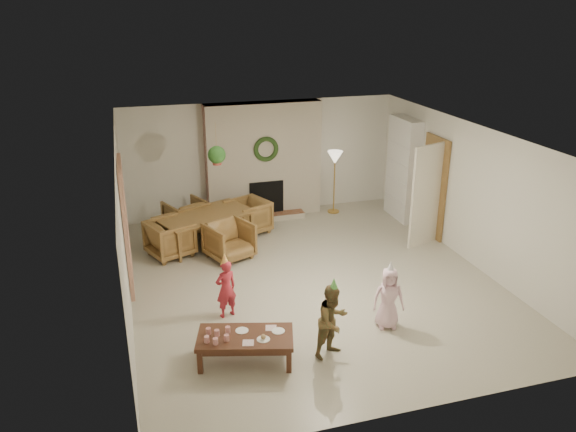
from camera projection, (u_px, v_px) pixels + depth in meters
name	position (u px, v px, depth m)	size (l,w,h in m)	color
floor	(311.00, 279.00, 9.71)	(7.00, 7.00, 0.00)	#B7B29E
ceiling	(314.00, 136.00, 8.81)	(7.00, 7.00, 0.00)	white
wall_back	(261.00, 158.00, 12.40)	(7.00, 7.00, 0.00)	silver
wall_front	(415.00, 319.00, 6.12)	(7.00, 7.00, 0.00)	silver
wall_left	(123.00, 231.00, 8.47)	(7.00, 7.00, 0.00)	silver
wall_right	(472.00, 195.00, 10.05)	(7.00, 7.00, 0.00)	silver
fireplace_mass	(264.00, 160.00, 12.22)	(2.50, 0.40, 2.50)	#59171B
fireplace_hearth	(268.00, 217.00, 12.33)	(1.60, 0.30, 0.12)	brown
fireplace_firebox	(266.00, 198.00, 12.34)	(0.75, 0.12, 0.75)	black
fireplace_wreath	(266.00, 149.00, 11.90)	(0.54, 0.54, 0.10)	#1C3714
floor_lamp_base	(333.00, 211.00, 12.79)	(0.26, 0.26, 0.03)	gold
floor_lamp_post	(334.00, 184.00, 12.56)	(0.03, 0.03, 1.27)	gold
floor_lamp_shade	(335.00, 158.00, 12.34)	(0.34, 0.34, 0.28)	beige
bookshelf_carcass	(403.00, 169.00, 12.12)	(0.30, 1.00, 2.20)	white
bookshelf_shelf_a	(400.00, 198.00, 12.35)	(0.30, 0.92, 0.03)	white
bookshelf_shelf_b	(401.00, 180.00, 12.21)	(0.30, 0.92, 0.03)	white
bookshelf_shelf_c	(403.00, 162.00, 12.06)	(0.30, 0.92, 0.03)	white
bookshelf_shelf_d	(404.00, 144.00, 11.92)	(0.30, 0.92, 0.03)	white
books_row_lower	(403.00, 194.00, 12.16)	(0.20, 0.40, 0.24)	maroon
books_row_mid	(400.00, 173.00, 12.19)	(0.20, 0.44, 0.24)	navy
books_row_upper	(405.00, 158.00, 11.92)	(0.20, 0.36, 0.22)	olive
door_frame	(434.00, 187.00, 11.20)	(0.05, 0.86, 2.04)	olive
door_leaf	(426.00, 196.00, 10.76)	(0.05, 0.80, 2.00)	beige
curtain_panel	(126.00, 226.00, 8.66)	(0.06, 1.20, 2.00)	#D2B095
dining_table	(207.00, 230.00, 10.97)	(1.80, 1.00, 0.63)	olive
dining_chair_near	(229.00, 241.00, 10.39)	(0.75, 0.77, 0.70)	olive
dining_chair_far	(186.00, 217.00, 11.53)	(0.75, 0.77, 0.70)	olive
dining_chair_left	(170.00, 238.00, 10.49)	(0.75, 0.77, 0.70)	olive
dining_chair_right	(248.00, 216.00, 11.54)	(0.75, 0.77, 0.70)	olive
hanging_plant_cord	(216.00, 142.00, 9.94)	(0.01, 0.01, 0.70)	tan
hanging_plant_pot	(217.00, 161.00, 10.06)	(0.16, 0.16, 0.12)	#993D31
hanging_plant_foliage	(217.00, 155.00, 10.02)	(0.32, 0.32, 0.32)	#1D4B19
coffee_table_top	(245.00, 337.00, 7.38)	(1.25, 0.63, 0.06)	#4A2818
coffee_table_apron	(245.00, 342.00, 7.41)	(1.16, 0.53, 0.08)	#4A2818
coffee_leg_fl	(200.00, 362.00, 7.20)	(0.07, 0.07, 0.33)	#4A2818
coffee_leg_fr	(289.00, 361.00, 7.22)	(0.07, 0.07, 0.33)	#4A2818
coffee_leg_bl	(205.00, 340.00, 7.68)	(0.07, 0.07, 0.33)	#4A2818
coffee_leg_br	(288.00, 339.00, 7.70)	(0.07, 0.07, 0.33)	#4A2818
cup_a	(207.00, 339.00, 7.22)	(0.07, 0.07, 0.09)	silver
cup_b	(208.00, 331.00, 7.40)	(0.07, 0.07, 0.09)	silver
cup_c	(215.00, 341.00, 7.17)	(0.07, 0.07, 0.09)	silver
cup_d	(217.00, 333.00, 7.35)	(0.07, 0.07, 0.09)	silver
cup_e	(227.00, 338.00, 7.25)	(0.07, 0.07, 0.09)	silver
cup_f	(228.00, 330.00, 7.43)	(0.07, 0.07, 0.09)	silver
plate_a	(242.00, 330.00, 7.48)	(0.17, 0.17, 0.01)	white
plate_b	(263.00, 339.00, 7.29)	(0.17, 0.17, 0.01)	white
plate_c	(278.00, 331.00, 7.47)	(0.17, 0.17, 0.01)	white
food_scoop	(263.00, 337.00, 7.27)	(0.07, 0.07, 0.07)	tan
napkin_left	(248.00, 343.00, 7.21)	(0.14, 0.14, 0.01)	#DDA3AF
napkin_right	(271.00, 328.00, 7.54)	(0.14, 0.14, 0.01)	#DDA3AF
child_red	(226.00, 289.00, 8.42)	(0.34, 0.22, 0.92)	#B22633
party_hat_red	(225.00, 259.00, 8.24)	(0.13, 0.13, 0.17)	#E6E94D
child_plaid	(333.00, 321.00, 7.46)	(0.50, 0.39, 1.03)	brown
party_hat_plaid	(334.00, 284.00, 7.26)	(0.12, 0.12, 0.17)	#5EBF52
child_pink	(388.00, 298.00, 8.14)	(0.46, 0.30, 0.94)	#F8C6D9
party_hat_pink	(391.00, 266.00, 7.96)	(0.12, 0.12, 0.17)	silver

